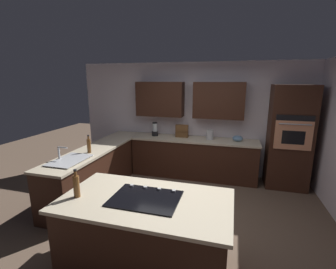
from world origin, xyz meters
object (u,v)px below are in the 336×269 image
at_px(spice_rack, 182,131).
at_px(oil_bottle, 76,186).
at_px(wall_oven, 289,138).
at_px(mixing_bowl, 238,138).
at_px(sink_unit, 69,160).
at_px(kettle, 210,135).
at_px(cooktop, 146,198).
at_px(blender, 155,130).
at_px(dish_soap_bottle, 89,145).

xyz_separation_m(spice_rack, oil_bottle, (0.53, 3.14, -0.01)).
bearing_deg(wall_oven, mixing_bowl, -2.87).
bearing_deg(mixing_bowl, sink_unit, 37.94).
bearing_deg(kettle, sink_unit, 45.13).
xyz_separation_m(kettle, oil_bottle, (1.18, 3.11, 0.03)).
xyz_separation_m(cooktop, oil_bottle, (0.77, 0.17, 0.13)).
relative_size(blender, oil_bottle, 0.98).
height_order(cooktop, oil_bottle, oil_bottle).
relative_size(sink_unit, cooktop, 0.92).
distance_m(mixing_bowl, oil_bottle, 3.58).
distance_m(sink_unit, spice_rack, 2.56).
bearing_deg(sink_unit, wall_oven, -151.01).
bearing_deg(spice_rack, mixing_bowl, 178.45).
bearing_deg(wall_oven, dish_soap_bottle, 23.29).
bearing_deg(oil_bottle, kettle, -110.70).
distance_m(sink_unit, dish_soap_bottle, 0.50).
xyz_separation_m(cooktop, spice_rack, (0.24, -2.98, 0.14)).
height_order(wall_oven, kettle, wall_oven).
bearing_deg(spice_rack, cooktop, 94.63).
xyz_separation_m(blender, mixing_bowl, (-1.90, 0.00, -0.08)).
relative_size(mixing_bowl, dish_soap_bottle, 0.67).
relative_size(wall_oven, mixing_bowl, 9.49).
relative_size(wall_oven, cooktop, 2.78).
relative_size(wall_oven, blender, 6.49).
bearing_deg(cooktop, blender, -73.15).
bearing_deg(oil_bottle, spice_rack, -99.49).
xyz_separation_m(sink_unit, kettle, (-2.08, -2.09, 0.09)).
bearing_deg(wall_oven, blender, -0.99).
bearing_deg(oil_bottle, mixing_bowl, -119.72).
height_order(wall_oven, sink_unit, wall_oven).
relative_size(sink_unit, spice_rack, 2.41).
relative_size(sink_unit, kettle, 3.27).
xyz_separation_m(blender, kettle, (-1.30, 0.00, -0.03)).
xyz_separation_m(sink_unit, spice_rack, (-1.43, -2.12, 0.13)).
bearing_deg(mixing_bowl, wall_oven, 177.13).
bearing_deg(blender, oil_bottle, 92.29).
distance_m(spice_rack, dish_soap_bottle, 2.14).
height_order(wall_oven, spice_rack, wall_oven).
distance_m(sink_unit, oil_bottle, 1.37).
bearing_deg(spice_rack, wall_oven, 177.86).
bearing_deg(cooktop, oil_bottle, 12.38).
relative_size(mixing_bowl, spice_rack, 0.76).
bearing_deg(sink_unit, oil_bottle, 131.43).
relative_size(mixing_bowl, oil_bottle, 0.67).
bearing_deg(cooktop, wall_oven, -124.78).
height_order(sink_unit, kettle, sink_unit).
bearing_deg(oil_bottle, cooktop, -167.62).
distance_m(blender, oil_bottle, 3.11).
bearing_deg(blender, kettle, 180.00).
height_order(blender, dish_soap_bottle, dish_soap_bottle).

